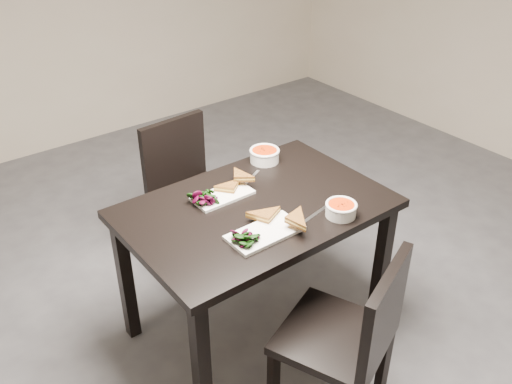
{
  "coord_description": "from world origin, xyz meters",
  "views": [
    {
      "loc": [
        -1.59,
        -1.88,
        2.13
      ],
      "look_at": [
        -0.28,
        -0.17,
        0.82
      ],
      "focal_mm": 39.14,
      "sensor_mm": 36.0,
      "label": 1
    }
  ],
  "objects_px": {
    "table": "(256,223)",
    "soup_bowl_near": "(341,209)",
    "chair_near": "(352,334)",
    "chair_far": "(187,183)",
    "plate_far": "(223,196)",
    "soup_bowl_far": "(265,155)",
    "plate_near": "(265,233)"
  },
  "relations": [
    {
      "from": "table",
      "to": "soup_bowl_far",
      "type": "height_order",
      "value": "soup_bowl_far"
    },
    {
      "from": "table",
      "to": "soup_bowl_near",
      "type": "bearing_deg",
      "value": -50.35
    },
    {
      "from": "chair_near",
      "to": "plate_near",
      "type": "bearing_deg",
      "value": 78.19
    },
    {
      "from": "table",
      "to": "soup_bowl_far",
      "type": "distance_m",
      "value": 0.45
    },
    {
      "from": "chair_far",
      "to": "soup_bowl_far",
      "type": "height_order",
      "value": "chair_far"
    },
    {
      "from": "chair_far",
      "to": "plate_far",
      "type": "height_order",
      "value": "chair_far"
    },
    {
      "from": "plate_near",
      "to": "soup_bowl_far",
      "type": "distance_m",
      "value": 0.66
    },
    {
      "from": "chair_near",
      "to": "soup_bowl_near",
      "type": "height_order",
      "value": "chair_near"
    },
    {
      "from": "soup_bowl_near",
      "to": "plate_far",
      "type": "height_order",
      "value": "soup_bowl_near"
    },
    {
      "from": "soup_bowl_near",
      "to": "chair_far",
      "type": "bearing_deg",
      "value": 99.28
    },
    {
      "from": "chair_near",
      "to": "plate_near",
      "type": "distance_m",
      "value": 0.54
    },
    {
      "from": "chair_near",
      "to": "chair_far",
      "type": "distance_m",
      "value": 1.43
    },
    {
      "from": "chair_near",
      "to": "soup_bowl_far",
      "type": "xyz_separation_m",
      "value": [
        0.32,
        0.98,
        0.31
      ]
    },
    {
      "from": "chair_far",
      "to": "soup_bowl_near",
      "type": "relative_size",
      "value": 5.98
    },
    {
      "from": "plate_near",
      "to": "soup_bowl_near",
      "type": "bearing_deg",
      "value": -14.43
    },
    {
      "from": "soup_bowl_far",
      "to": "chair_far",
      "type": "bearing_deg",
      "value": 116.11
    },
    {
      "from": "chair_far",
      "to": "soup_bowl_far",
      "type": "distance_m",
      "value": 0.59
    },
    {
      "from": "soup_bowl_far",
      "to": "chair_near",
      "type": "bearing_deg",
      "value": -108.11
    },
    {
      "from": "chair_near",
      "to": "plate_far",
      "type": "bearing_deg",
      "value": 71.69
    },
    {
      "from": "table",
      "to": "chair_near",
      "type": "xyz_separation_m",
      "value": [
        -0.03,
        -0.67,
        -0.17
      ]
    },
    {
      "from": "chair_far",
      "to": "soup_bowl_near",
      "type": "xyz_separation_m",
      "value": [
        0.17,
        -1.06,
        0.3
      ]
    },
    {
      "from": "chair_far",
      "to": "soup_bowl_far",
      "type": "bearing_deg",
      "value": -68.31
    },
    {
      "from": "chair_near",
      "to": "chair_far",
      "type": "relative_size",
      "value": 1.0
    },
    {
      "from": "chair_near",
      "to": "plate_far",
      "type": "relative_size",
      "value": 2.98
    },
    {
      "from": "soup_bowl_near",
      "to": "plate_far",
      "type": "relative_size",
      "value": 0.5
    },
    {
      "from": "chair_far",
      "to": "soup_bowl_near",
      "type": "height_order",
      "value": "chair_far"
    },
    {
      "from": "soup_bowl_near",
      "to": "table",
      "type": "bearing_deg",
      "value": 129.65
    },
    {
      "from": "table",
      "to": "soup_bowl_near",
      "type": "height_order",
      "value": "soup_bowl_near"
    },
    {
      "from": "chair_far",
      "to": "soup_bowl_near",
      "type": "distance_m",
      "value": 1.11
    },
    {
      "from": "chair_far",
      "to": "plate_far",
      "type": "relative_size",
      "value": 2.98
    },
    {
      "from": "chair_near",
      "to": "chair_far",
      "type": "bearing_deg",
      "value": 63.82
    },
    {
      "from": "soup_bowl_near",
      "to": "soup_bowl_far",
      "type": "distance_m",
      "value": 0.61
    }
  ]
}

